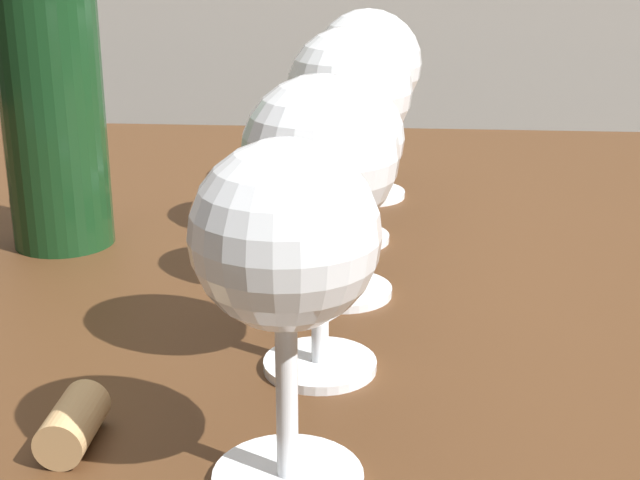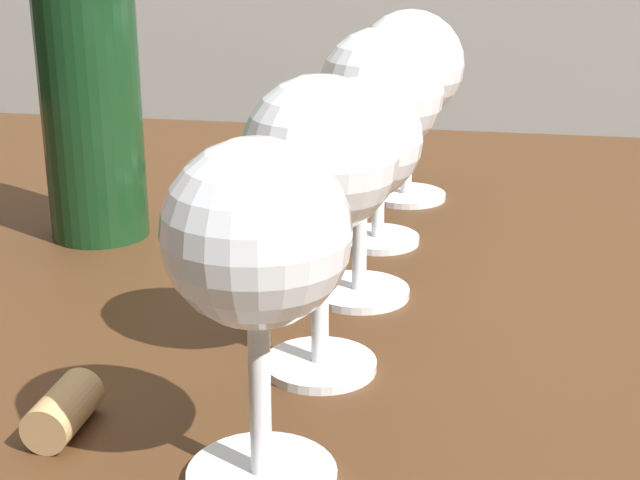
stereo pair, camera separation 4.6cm
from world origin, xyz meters
The scene contains 8 objects.
dining_table centered at (0.00, 0.00, 0.66)m, with size 1.52×0.81×0.75m.
wine_glass_rose centered at (0.01, -0.29, 0.85)m, with size 0.07×0.07×0.15m.
wine_glass_pinot centered at (0.01, -0.18, 0.86)m, with size 0.08×0.08×0.15m.
wine_glass_merlot centered at (0.02, -0.08, 0.85)m, with size 0.07×0.07×0.14m.
wine_glass_cabernet centered at (0.02, 0.02, 0.86)m, with size 0.09×0.09×0.15m.
wine_glass_amber centered at (0.03, 0.13, 0.86)m, with size 0.09×0.09×0.15m.
wine_bottle centered at (-0.18, 0.00, 0.87)m, with size 0.07×0.07×0.29m.
cork centered at (-0.09, -0.27, 0.76)m, with size 0.02×0.02×0.04m, color tan.
Camera 1 is at (0.05, -0.62, 0.97)m, focal length 52.51 mm.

